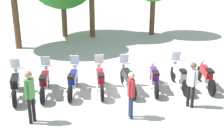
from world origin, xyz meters
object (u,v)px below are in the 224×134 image
object	(u,v)px
motorcycle_2	(73,81)
motorcycle_6	(180,76)
motorcycle_5	(154,78)
person_0	(131,92)
motorcycle_3	(100,80)
motorcycle_4	(128,79)
person_2	(192,81)
person_1	(30,93)
motorcycle_1	(45,82)
motorcycle_7	(206,76)
motorcycle_0	(15,85)

from	to	relation	value
motorcycle_2	motorcycle_6	xyz separation A→B (m)	(4.28, -0.44, 0.00)
motorcycle_5	person_0	world-z (taller)	person_0
person_0	motorcycle_3	bearing A→B (deg)	106.18
motorcycle_4	person_2	bearing A→B (deg)	-134.86
motorcycle_5	person_1	xyz separation A→B (m)	(-4.71, -1.62, 0.54)
motorcycle_1	person_2	distance (m)	5.48
motorcycle_2	motorcycle_7	xyz separation A→B (m)	(5.35, -0.63, -0.01)
motorcycle_0	motorcycle_4	size ratio (longest dim) A/B	1.00
motorcycle_5	motorcycle_4	bearing A→B (deg)	98.14
motorcycle_0	person_2	xyz separation A→B (m)	(6.07, -2.18, 0.46)
motorcycle_4	motorcycle_7	xyz separation A→B (m)	(3.22, -0.34, -0.01)
motorcycle_6	motorcycle_4	bearing A→B (deg)	92.45
motorcycle_6	person_0	xyz separation A→B (m)	(-2.63, -1.96, 0.41)
motorcycle_4	person_2	distance (m)	2.60
motorcycle_0	motorcycle_5	size ratio (longest dim) A/B	1.02
motorcycle_2	motorcycle_6	bearing A→B (deg)	-82.30
motorcycle_1	motorcycle_3	bearing A→B (deg)	-88.60
motorcycle_0	motorcycle_4	distance (m)	4.30
motorcycle_3	person_1	distance (m)	3.22
motorcycle_5	motorcycle_7	world-z (taller)	same
motorcycle_1	motorcycle_7	xyz separation A→B (m)	(6.43, -0.72, -0.01)
motorcycle_5	motorcycle_0	bearing A→B (deg)	98.72
motorcycle_5	motorcycle_7	size ratio (longest dim) A/B	1.00
motorcycle_2	person_0	world-z (taller)	person_0
motorcycle_0	motorcycle_3	distance (m)	3.22
person_0	person_1	distance (m)	3.18
motorcycle_0	motorcycle_2	distance (m)	2.15
motorcycle_3	motorcycle_4	bearing A→B (deg)	-92.00
motorcycle_5	person_2	bearing A→B (deg)	-144.09
person_1	person_2	bearing A→B (deg)	40.09
motorcycle_6	motorcycle_7	world-z (taller)	motorcycle_6
motorcycle_3	motorcycle_6	xyz separation A→B (m)	(3.21, -0.31, 0.00)
motorcycle_0	person_0	bearing A→B (deg)	-123.45
motorcycle_3	motorcycle_7	bearing A→B (deg)	-90.30
motorcycle_2	motorcycle_4	world-z (taller)	same
motorcycle_4	person_1	distance (m)	4.05
motorcycle_7	person_1	size ratio (longest dim) A/B	1.23
person_1	person_2	size ratio (longest dim) A/B	1.06
motorcycle_1	motorcycle_3	world-z (taller)	same
motorcycle_2	motorcycle_4	distance (m)	2.15
motorcycle_1	motorcycle_4	size ratio (longest dim) A/B	1.00
motorcycle_7	person_1	xyz separation A→B (m)	(-6.85, -1.38, 0.54)
motorcycle_3	person_1	bearing A→B (deg)	132.62
motorcycle_3	motorcycle_5	bearing A→B (deg)	-90.53
motorcycle_4	motorcycle_5	world-z (taller)	motorcycle_4
motorcycle_2	motorcycle_5	xyz separation A→B (m)	(3.21, -0.39, -0.01)
person_1	person_2	world-z (taller)	person_1
motorcycle_1	person_2	xyz separation A→B (m)	(5.00, -2.21, 0.46)
motorcycle_0	motorcycle_3	bearing A→B (deg)	-93.91
motorcycle_3	motorcycle_2	bearing A→B (deg)	89.52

